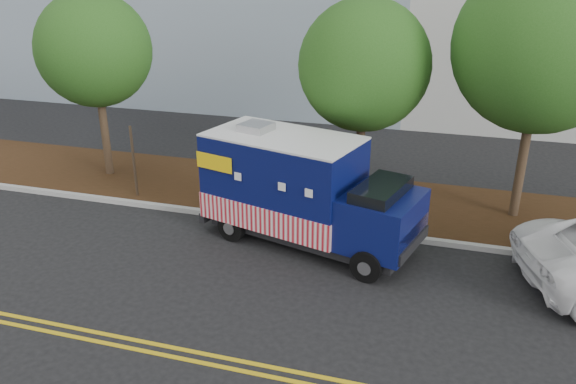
% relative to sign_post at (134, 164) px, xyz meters
% --- Properties ---
extents(ground, '(120.00, 120.00, 0.00)m').
position_rel_sign_post_xyz_m(ground, '(5.13, -1.84, -1.20)').
color(ground, black).
rests_on(ground, ground).
extents(curb, '(120.00, 0.18, 0.15)m').
position_rel_sign_post_xyz_m(curb, '(5.13, -0.44, -1.12)').
color(curb, '#9E9E99').
rests_on(curb, ground).
extents(mulch_strip, '(120.00, 4.00, 0.15)m').
position_rel_sign_post_xyz_m(mulch_strip, '(5.13, 1.66, -1.12)').
color(mulch_strip, black).
rests_on(mulch_strip, ground).
extents(centerline_near, '(120.00, 0.10, 0.01)m').
position_rel_sign_post_xyz_m(centerline_near, '(5.13, -6.29, -1.19)').
color(centerline_near, gold).
rests_on(centerline_near, ground).
extents(centerline_far, '(120.00, 0.10, 0.01)m').
position_rel_sign_post_xyz_m(centerline_far, '(5.13, -6.54, -1.19)').
color(centerline_far, gold).
rests_on(centerline_far, ground).
extents(tree_a, '(3.63, 3.63, 6.15)m').
position_rel_sign_post_xyz_m(tree_a, '(-1.94, 1.49, 3.12)').
color(tree_a, '#38281C').
rests_on(tree_a, ground).
extents(tree_b, '(3.74, 3.74, 6.11)m').
position_rel_sign_post_xyz_m(tree_b, '(6.68, 1.67, 3.03)').
color(tree_b, '#38281C').
rests_on(tree_b, ground).
extents(tree_c, '(4.55, 4.55, 7.21)m').
position_rel_sign_post_xyz_m(tree_c, '(11.22, 1.79, 3.73)').
color(tree_c, '#38281C').
rests_on(tree_c, ground).
extents(sign_post, '(0.06, 0.06, 2.40)m').
position_rel_sign_post_xyz_m(sign_post, '(0.00, 0.00, 0.00)').
color(sign_post, '#473828').
rests_on(sign_post, ground).
extents(food_truck, '(6.11, 3.54, 3.05)m').
position_rel_sign_post_xyz_m(food_truck, '(5.61, -1.21, 0.18)').
color(food_truck, black).
rests_on(food_truck, ground).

